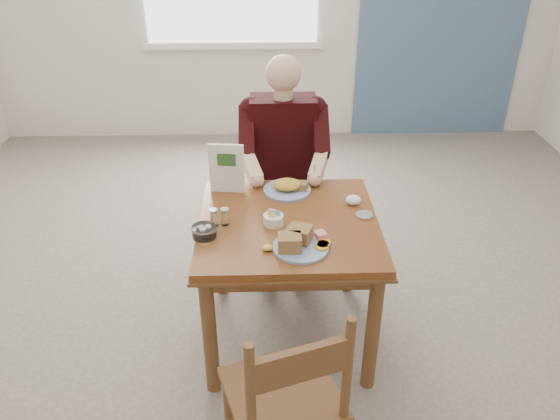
{
  "coord_description": "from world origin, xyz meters",
  "views": [
    {
      "loc": [
        -0.12,
        -2.35,
        2.17
      ],
      "look_at": [
        -0.04,
        0.0,
        0.81
      ],
      "focal_mm": 35.0,
      "sensor_mm": 36.0,
      "label": 1
    }
  ],
  "objects_px": {
    "diner": "(283,152)",
    "far_plate": "(288,187)",
    "table": "(288,239)",
    "near_plate": "(299,242)",
    "chair_far": "(283,193)",
    "chair_near": "(286,401)"
  },
  "relations": [
    {
      "from": "chair_far",
      "to": "diner",
      "type": "distance_m",
      "value": 0.34
    },
    {
      "from": "table",
      "to": "chair_near",
      "type": "height_order",
      "value": "chair_near"
    },
    {
      "from": "chair_near",
      "to": "near_plate",
      "type": "bearing_deg",
      "value": 82.84
    },
    {
      "from": "chair_near",
      "to": "far_plate",
      "type": "bearing_deg",
      "value": 87.25
    },
    {
      "from": "table",
      "to": "near_plate",
      "type": "xyz_separation_m",
      "value": [
        0.04,
        -0.25,
        0.14
      ]
    },
    {
      "from": "diner",
      "to": "far_plate",
      "type": "height_order",
      "value": "diner"
    },
    {
      "from": "table",
      "to": "diner",
      "type": "xyz_separation_m",
      "value": [
        0.0,
        0.71,
        0.17
      ]
    },
    {
      "from": "chair_far",
      "to": "diner",
      "type": "bearing_deg",
      "value": -89.99
    },
    {
      "from": "chair_far",
      "to": "near_plate",
      "type": "relative_size",
      "value": 3.2
    },
    {
      "from": "chair_near",
      "to": "diner",
      "type": "height_order",
      "value": "diner"
    },
    {
      "from": "table",
      "to": "chair_near",
      "type": "xyz_separation_m",
      "value": [
        -0.05,
        -0.9,
        -0.16
      ]
    },
    {
      "from": "chair_near",
      "to": "table",
      "type": "bearing_deg",
      "value": 87.07
    },
    {
      "from": "far_plate",
      "to": "chair_far",
      "type": "bearing_deg",
      "value": 91.42
    },
    {
      "from": "table",
      "to": "near_plate",
      "type": "distance_m",
      "value": 0.29
    },
    {
      "from": "table",
      "to": "chair_near",
      "type": "relative_size",
      "value": 0.97
    },
    {
      "from": "near_plate",
      "to": "far_plate",
      "type": "xyz_separation_m",
      "value": [
        -0.02,
        0.56,
        -0.01
      ]
    },
    {
      "from": "diner",
      "to": "table",
      "type": "bearing_deg",
      "value": -90.0
    },
    {
      "from": "table",
      "to": "far_plate",
      "type": "height_order",
      "value": "far_plate"
    },
    {
      "from": "chair_far",
      "to": "far_plate",
      "type": "distance_m",
      "value": 0.57
    },
    {
      "from": "chair_far",
      "to": "table",
      "type": "bearing_deg",
      "value": -90.0
    },
    {
      "from": "far_plate",
      "to": "table",
      "type": "bearing_deg",
      "value": -92.22
    },
    {
      "from": "diner",
      "to": "far_plate",
      "type": "distance_m",
      "value": 0.4
    }
  ]
}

